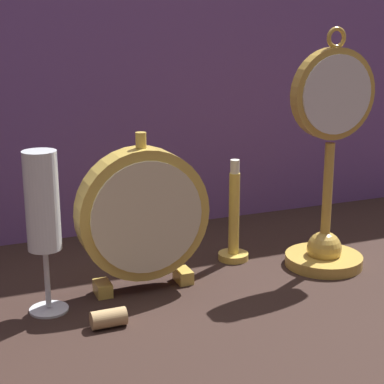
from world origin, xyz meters
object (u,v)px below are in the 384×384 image
pocket_watch_on_stand (329,178)px  brass_candlestick (234,227)px  champagne_flute (43,212)px  wine_cork (109,318)px  mantel_clock_silver (143,215)px

pocket_watch_on_stand → brass_candlestick: 0.16m
champagne_flute → wine_cork: bearing=-50.7°
champagne_flute → brass_candlestick: (0.29, 0.07, -0.08)m
pocket_watch_on_stand → mantel_clock_silver: pocket_watch_on_stand is taller
brass_candlestick → wine_cork: brass_candlestick is taller
brass_candlestick → wine_cork: 0.28m
pocket_watch_on_stand → brass_candlestick: size_ratio=2.22×
pocket_watch_on_stand → brass_candlestick: bearing=147.3°
wine_cork → brass_candlestick: bearing=31.3°
mantel_clock_silver → wine_cork: (-0.07, -0.09, -0.09)m
pocket_watch_on_stand → champagne_flute: 0.40m
mantel_clock_silver → champagne_flute: size_ratio=1.05×
pocket_watch_on_stand → wine_cork: bearing=-168.7°
pocket_watch_on_stand → wine_cork: (-0.35, -0.07, -0.12)m
mantel_clock_silver → brass_candlestick: bearing=18.1°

